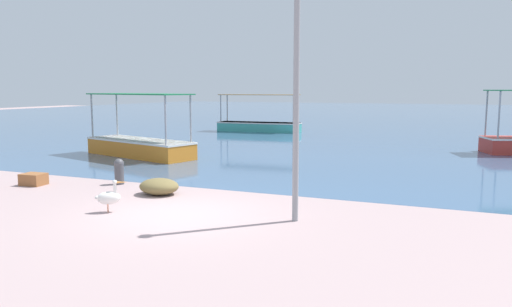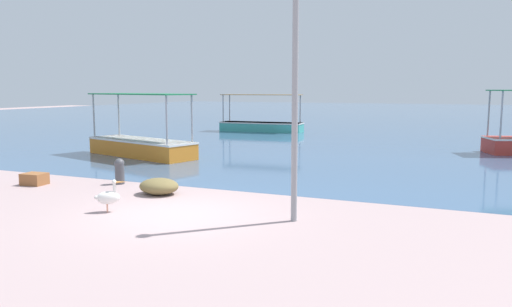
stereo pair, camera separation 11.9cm
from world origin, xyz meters
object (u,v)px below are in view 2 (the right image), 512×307
Objects in this scene: pelican at (108,197)px; cargo_crate at (34,179)px; lamp_post at (295,87)px; fishing_boat_outer at (141,144)px; mooring_bollard at (120,170)px; fishing_boat_near_right at (261,124)px; net_pile at (159,186)px.

pelican is 1.14× the size of cargo_crate.
pelican is 5.27m from lamp_post.
cargo_crate is at bearing 156.98° from pelican.
fishing_boat_outer reaches higher than pelican.
cargo_crate is at bearing -154.26° from mooring_bollard.
fishing_boat_near_right is 23.92m from lamp_post.
mooring_bollard is at bearing 157.85° from net_pile.
pelican is (5.34, -22.67, -0.14)m from fishing_boat_near_right.
net_pile is (-4.48, 1.23, -2.81)m from lamp_post.
net_pile is (5.30, -20.45, -0.29)m from fishing_boat_near_right.
net_pile is (5.33, -6.52, -0.32)m from fishing_boat_outer.
cargo_crate is at bearing -82.42° from fishing_boat_outer.
fishing_boat_near_right reaches higher than net_pile.
net_pile is at bearing -50.72° from fishing_boat_outer.
fishing_boat_outer is at bearing 97.58° from cargo_crate.
cargo_crate is (-4.42, -0.33, -0.05)m from net_pile.
fishing_boat_outer is 1.00× the size of fishing_boat_near_right.
fishing_boat_near_right reaches higher than pelican.
fishing_boat_outer is 10.26m from pelican.
fishing_boat_outer is at bearing 141.69° from lamp_post.
lamp_post is at bearing -65.72° from fishing_boat_near_right.
fishing_boat_outer is 8.47× the size of cargo_crate.
mooring_bollard reaches higher than pelican.
fishing_boat_near_right reaches higher than mooring_bollard.
fishing_boat_near_right is 1.10× the size of lamp_post.
fishing_boat_outer is 6.58m from mooring_bollard.
cargo_crate is at bearing -175.75° from net_pile.
fishing_boat_outer is 13.93m from fishing_boat_near_right.
net_pile is (-0.04, 2.22, -0.14)m from pelican.
fishing_boat_outer is 5.13× the size of net_pile.
fishing_boat_near_right is at bearing 92.43° from cargo_crate.
mooring_bollard is (3.27, -19.62, -0.08)m from fishing_boat_near_right.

